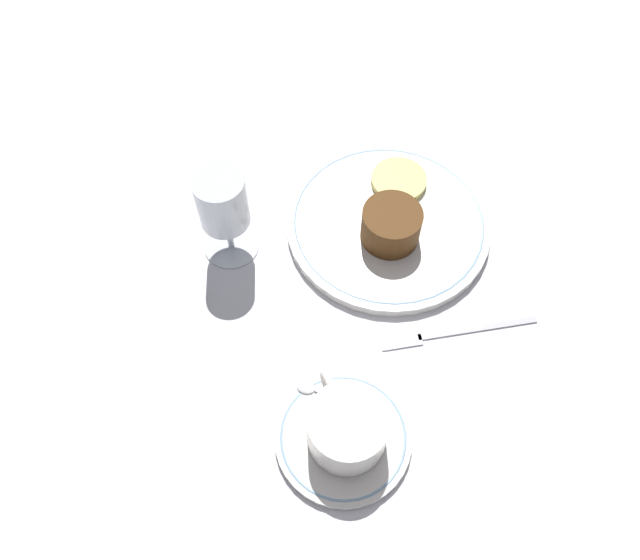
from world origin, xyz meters
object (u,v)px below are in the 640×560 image
object	(u,v)px
fork	(440,334)
dessert_cake	(392,227)
coffee_cup	(347,428)
wine_glass	(223,206)
dinner_plate	(388,224)

from	to	relation	value
fork	dessert_cake	bearing A→B (deg)	-1.31
dessert_cake	coffee_cup	bearing A→B (deg)	143.14
wine_glass	fork	world-z (taller)	wine_glass
dinner_plate	wine_glass	xyz separation A→B (m)	(0.05, 0.20, 0.08)
dinner_plate	wine_glass	bearing A→B (deg)	75.18
fork	dinner_plate	bearing A→B (deg)	-4.48
dessert_cake	wine_glass	bearing A→B (deg)	67.76
coffee_cup	fork	world-z (taller)	coffee_cup
dinner_plate	wine_glass	size ratio (longest dim) A/B	2.02
dessert_cake	fork	bearing A→B (deg)	178.69
wine_glass	dessert_cake	world-z (taller)	wine_glass
dinner_plate	dessert_cake	size ratio (longest dim) A/B	3.54
dinner_plate	coffee_cup	bearing A→B (deg)	144.55
coffee_cup	wine_glass	distance (m)	0.30
coffee_cup	fork	xyz separation A→B (m)	(0.07, -0.16, -0.04)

